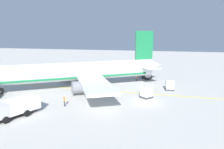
% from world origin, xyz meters
% --- Properties ---
extents(airliner_foreground, '(30.46, 35.65, 11.90)m').
position_xyz_m(airliner_foreground, '(6.49, 15.39, 3.39)').
color(airliner_foreground, silver).
rests_on(airliner_foreground, ground).
extents(service_truck_baggage, '(7.01, 3.44, 2.40)m').
position_xyz_m(service_truck_baggage, '(21.38, 2.36, 1.40)').
color(service_truck_baggage, '#2659A5').
rests_on(service_truck_baggage, ground).
extents(service_truck_catering, '(6.79, 4.27, 2.42)m').
position_xyz_m(service_truck_catering, '(-10.81, 16.19, 1.42)').
color(service_truck_catering, silver).
rests_on(service_truck_catering, ground).
extents(cargo_container_near, '(1.92, 1.92, 2.04)m').
position_xyz_m(cargo_container_near, '(9.60, -3.65, 0.97)').
color(cargo_container_near, '#333338').
rests_on(cargo_container_near, ground).
extents(cargo_container_mid, '(2.48, 2.48, 2.08)m').
position_xyz_m(cargo_container_mid, '(2.90, 0.28, 0.98)').
color(cargo_container_mid, '#333338').
rests_on(cargo_container_mid, ground).
extents(crew_marshaller, '(0.63, 0.25, 1.60)m').
position_xyz_m(crew_marshaller, '(15.88, 4.04, 0.94)').
color(crew_marshaller, '#191E33').
rests_on(crew_marshaller, ground).
extents(crew_loader_left, '(0.56, 0.42, 1.73)m').
position_xyz_m(crew_loader_left, '(-5.11, 11.96, 1.03)').
color(crew_loader_left, '#191E33').
rests_on(crew_loader_left, ground).
extents(apron_guide_line, '(0.30, 60.00, 0.01)m').
position_xyz_m(apron_guide_line, '(5.69, 10.85, 0.01)').
color(apron_guide_line, yellow).
rests_on(apron_guide_line, ground).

